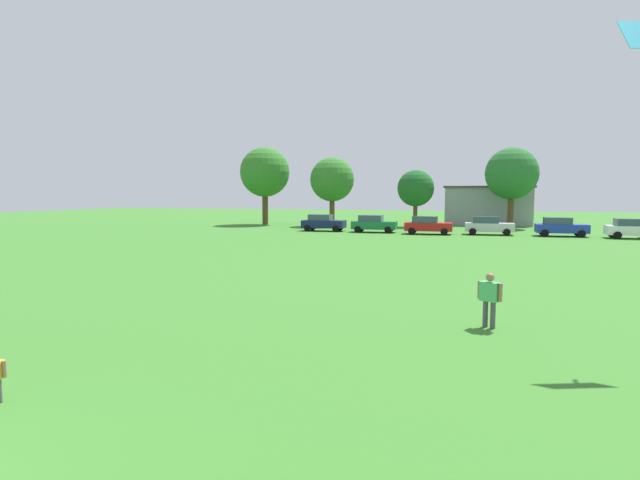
{
  "coord_description": "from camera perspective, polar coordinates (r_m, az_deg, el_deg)",
  "views": [
    {
      "loc": [
        7.32,
        -3.36,
        3.83
      ],
      "look_at": [
        3.51,
        9.71,
        2.58
      ],
      "focal_mm": 28.78,
      "sensor_mm": 36.0,
      "label": 1
    }
  ],
  "objects": [
    {
      "name": "tree_far_left",
      "position": [
        62.79,
        -6.15,
        7.49
      ],
      "size": [
        5.99,
        5.99,
        9.34
      ],
      "color": "brown",
      "rests_on": "ground"
    },
    {
      "name": "parked_car_silver_3",
      "position": [
        49.51,
        18.22,
        1.55
      ],
      "size": [
        4.3,
        2.02,
        1.68
      ],
      "color": "silver",
      "rests_on": "ground"
    },
    {
      "name": "parked_car_green_1",
      "position": [
        50.23,
        5.96,
        1.84
      ],
      "size": [
        4.3,
        2.02,
        1.68
      ],
      "color": "#196B38",
      "rests_on": "ground"
    },
    {
      "name": "adult_bystander",
      "position": [
        15.39,
        18.35,
        -5.86
      ],
      "size": [
        0.66,
        0.51,
        1.58
      ],
      "rotation": [
        0.0,
        0.0,
        5.75
      ],
      "color": "#4C4C51",
      "rests_on": "ground"
    },
    {
      "name": "parked_car_navy_0",
      "position": [
        51.71,
        0.33,
        1.96
      ],
      "size": [
        4.3,
        2.02,
        1.68
      ],
      "color": "#141E4C",
      "rests_on": "ground"
    },
    {
      "name": "house_left",
      "position": [
        65.7,
        18.12,
        3.7
      ],
      "size": [
        10.19,
        7.13,
        4.66
      ],
      "color": "#9999A3",
      "rests_on": "ground"
    },
    {
      "name": "parked_car_blue_4",
      "position": [
        50.04,
        25.18,
        1.35
      ],
      "size": [
        4.3,
        2.02,
        1.68
      ],
      "color": "#1E38AD",
      "rests_on": "ground"
    },
    {
      "name": "parked_car_white_5",
      "position": [
        50.39,
        31.48,
        1.1
      ],
      "size": [
        4.3,
        2.02,
        1.68
      ],
      "color": "white",
      "rests_on": "ground"
    },
    {
      "name": "tree_left",
      "position": [
        59.62,
        1.35,
        6.71
      ],
      "size": [
        5.08,
        5.08,
        7.92
      ],
      "color": "brown",
      "rests_on": "ground"
    },
    {
      "name": "parked_car_red_2",
      "position": [
        48.68,
        11.88,
        1.64
      ],
      "size": [
        4.3,
        2.02,
        1.68
      ],
      "color": "red",
      "rests_on": "ground"
    },
    {
      "name": "tree_right",
      "position": [
        58.96,
        10.59,
        5.66
      ],
      "size": [
        4.12,
        4.12,
        6.42
      ],
      "color": "brown",
      "rests_on": "ground"
    },
    {
      "name": "tree_far_right",
      "position": [
        59.5,
        20.55,
        6.92
      ],
      "size": [
        5.61,
        5.61,
        8.74
      ],
      "color": "brown",
      "rests_on": "ground"
    },
    {
      "name": "ground_plane",
      "position": [
        34.37,
        3.86,
        -1.15
      ],
      "size": [
        160.0,
        160.0,
        0.0
      ],
      "primitive_type": "plane",
      "color": "#387528"
    }
  ]
}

